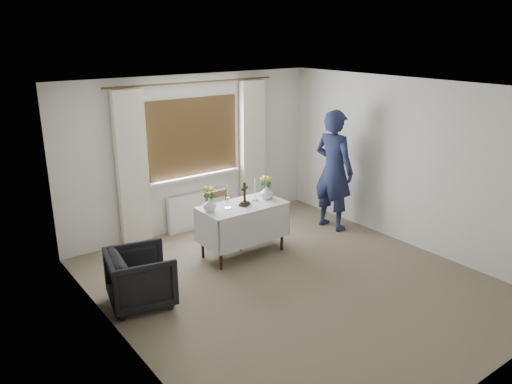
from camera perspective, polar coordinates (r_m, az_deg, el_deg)
ground at (r=6.62m, az=4.30°, el=-10.33°), size 5.00×5.00×0.00m
altar_table at (r=7.26m, az=-1.52°, el=-4.31°), size 1.24×0.64×0.76m
wooden_chair at (r=7.37m, az=-3.71°, el=-3.44°), size 0.43×0.43×0.89m
armchair at (r=6.15m, az=-13.02°, el=-9.50°), size 0.88×0.86×0.68m
person at (r=8.15m, az=8.86°, el=2.48°), size 0.56×0.77×1.97m
radiator at (r=8.31m, az=-6.61°, el=-2.08°), size 1.10×0.10×0.60m
wooden_cross at (r=7.04m, az=-1.31°, el=-0.23°), size 0.19×0.17×0.34m
candlestick_left at (r=6.94m, az=-3.25°, el=-0.59°), size 0.12×0.12×0.33m
candlestick_right at (r=7.22m, az=-0.09°, el=0.29°), size 0.13×0.13×0.35m
flower_vase_left at (r=6.87m, az=-5.32°, el=-1.45°), size 0.23×0.23×0.19m
flower_vase_right at (r=7.33m, az=1.20°, el=-0.06°), size 0.23×0.23×0.20m
wicker_basket at (r=7.49m, az=1.10°, el=-0.18°), size 0.20×0.20×0.07m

